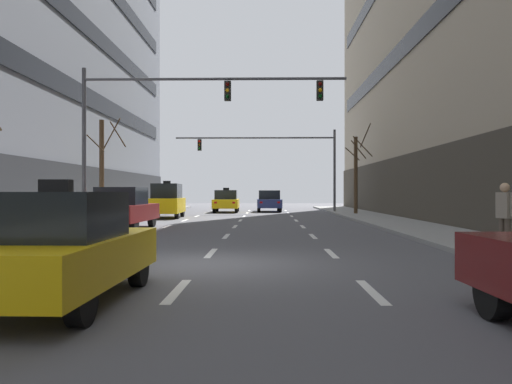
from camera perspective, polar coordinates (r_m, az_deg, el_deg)
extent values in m
plane|color=#515156|center=(11.24, -6.07, -7.93)|extent=(120.00, 120.00, 0.00)
cube|color=silver|center=(13.87, -17.64, -6.40)|extent=(0.16, 2.00, 0.01)
cube|color=silver|center=(18.65, -12.68, -4.76)|extent=(0.16, 2.00, 0.01)
cube|color=silver|center=(23.52, -9.77, -3.77)|extent=(0.16, 2.00, 0.01)
cube|color=silver|center=(28.44, -7.87, -3.12)|extent=(0.16, 2.00, 0.01)
cube|color=silver|center=(33.38, -6.53, -2.65)|extent=(0.16, 2.00, 0.01)
cube|color=silver|center=(38.34, -5.54, -2.31)|extent=(0.16, 2.00, 0.01)
cube|color=silver|center=(43.30, -4.77, -2.05)|extent=(0.16, 2.00, 0.01)
cube|color=silver|center=(8.31, -8.70, -10.72)|extent=(0.16, 2.00, 0.01)
cube|color=silver|center=(13.21, -4.98, -6.72)|extent=(0.16, 2.00, 0.01)
cube|color=silver|center=(18.17, -3.30, -4.88)|extent=(0.16, 2.00, 0.01)
cube|color=silver|center=(23.14, -2.35, -3.83)|extent=(0.16, 2.00, 0.01)
cube|color=silver|center=(28.13, -1.74, -3.15)|extent=(0.16, 2.00, 0.01)
cube|color=silver|center=(33.11, -1.31, -2.68)|extent=(0.16, 2.00, 0.01)
cube|color=silver|center=(38.11, -0.99, -2.32)|extent=(0.16, 2.00, 0.01)
cube|color=silver|center=(43.10, -0.75, -2.05)|extent=(0.16, 2.00, 0.01)
cube|color=silver|center=(8.36, 12.66, -10.66)|extent=(0.16, 2.00, 0.01)
cube|color=silver|center=(13.24, 8.29, -6.71)|extent=(0.16, 2.00, 0.01)
cube|color=silver|center=(18.19, 6.31, -4.88)|extent=(0.16, 2.00, 0.01)
cube|color=silver|center=(23.16, 5.18, -3.83)|extent=(0.16, 2.00, 0.01)
cube|color=silver|center=(28.14, 4.46, -3.15)|extent=(0.16, 2.00, 0.01)
cube|color=silver|center=(33.13, 3.95, -2.67)|extent=(0.16, 2.00, 0.01)
cube|color=silver|center=(38.12, 3.57, -2.32)|extent=(0.16, 2.00, 0.01)
cube|color=silver|center=(43.11, 3.29, -2.05)|extent=(0.16, 2.00, 0.01)
cylinder|color=black|center=(23.89, -15.37, -2.88)|extent=(0.25, 0.70, 0.70)
cylinder|color=black|center=(23.43, -11.42, -2.94)|extent=(0.25, 0.70, 0.70)
cylinder|color=black|center=(21.20, -17.75, -3.25)|extent=(0.25, 0.70, 0.70)
cylinder|color=black|center=(20.67, -13.33, -3.33)|extent=(0.25, 0.70, 0.70)
cube|color=maroon|center=(22.26, -14.42, -2.22)|extent=(2.06, 4.70, 0.68)
cube|color=black|center=(22.04, -14.58, -0.43)|extent=(1.74, 2.05, 0.72)
cube|color=white|center=(24.64, -14.39, -1.73)|extent=(0.21, 0.09, 0.15)
cube|color=red|center=(20.31, -18.15, -2.10)|extent=(0.21, 0.09, 0.15)
cube|color=white|center=(24.28, -11.31, -1.76)|extent=(0.21, 0.09, 0.15)
cube|color=red|center=(19.87, -14.47, -2.15)|extent=(0.21, 0.09, 0.15)
cylinder|color=black|center=(41.07, -4.34, -1.69)|extent=(0.24, 0.68, 0.68)
cylinder|color=black|center=(40.99, -2.05, -1.69)|extent=(0.24, 0.68, 0.68)
cylinder|color=black|center=(38.32, -4.64, -1.81)|extent=(0.24, 0.68, 0.68)
cylinder|color=black|center=(38.23, -2.19, -1.82)|extent=(0.24, 0.68, 0.68)
cube|color=yellow|center=(39.64, -3.30, -1.28)|extent=(1.98, 4.54, 0.65)
cube|color=black|center=(39.42, -3.32, -0.30)|extent=(1.68, 1.98, 0.70)
cube|color=white|center=(41.88, -4.03, -1.05)|extent=(0.21, 0.09, 0.14)
cube|color=red|center=(37.47, -4.49, -1.18)|extent=(0.21, 0.09, 0.14)
cube|color=white|center=(41.81, -2.23, -1.05)|extent=(0.21, 0.09, 0.14)
cube|color=red|center=(37.39, -2.48, -1.18)|extent=(0.21, 0.09, 0.14)
cube|color=black|center=(39.42, -3.32, 0.34)|extent=(0.45, 0.21, 0.18)
cylinder|color=black|center=(9.26, -21.97, -7.69)|extent=(0.22, 0.62, 0.62)
cylinder|color=black|center=(8.77, -12.84, -8.13)|extent=(0.22, 0.62, 0.62)
cylinder|color=black|center=(6.38, -18.77, -11.21)|extent=(0.22, 0.62, 0.62)
cube|color=yellow|center=(7.77, -20.67, -6.94)|extent=(1.79, 4.16, 0.60)
cube|color=black|center=(7.55, -21.22, -2.42)|extent=(1.53, 1.81, 0.64)
cube|color=white|center=(9.86, -19.39, -4.85)|extent=(0.19, 0.08, 0.13)
cube|color=white|center=(9.49, -12.53, -5.04)|extent=(0.19, 0.08, 0.13)
cube|color=red|center=(5.68, -22.91, -8.45)|extent=(0.19, 0.08, 0.13)
cube|color=black|center=(7.54, -21.22, 0.66)|extent=(0.42, 0.19, 0.17)
cylinder|color=black|center=(32.81, -10.80, -2.15)|extent=(0.24, 0.64, 0.63)
cylinder|color=black|center=(32.59, -8.13, -2.17)|extent=(0.24, 0.64, 0.63)
cylinder|color=black|center=(30.25, -11.62, -2.34)|extent=(0.24, 0.64, 0.63)
cylinder|color=black|center=(30.02, -8.73, -2.35)|extent=(0.24, 0.64, 0.63)
cube|color=yellow|center=(31.39, -9.81, -1.46)|extent=(1.94, 4.30, 0.86)
cube|color=black|center=(31.38, -9.81, 0.12)|extent=(1.64, 2.56, 0.86)
cube|color=white|center=(33.53, -10.33, -1.11)|extent=(0.20, 0.08, 0.13)
cube|color=red|center=(29.44, -11.60, -1.26)|extent=(0.20, 0.08, 0.13)
cube|color=white|center=(33.36, -8.23, -1.12)|extent=(0.20, 0.08, 0.13)
cube|color=red|center=(29.25, -9.22, -1.27)|extent=(0.20, 0.08, 0.13)
cube|color=black|center=(31.39, -9.81, 1.06)|extent=(0.43, 0.21, 0.17)
cylinder|color=black|center=(42.00, 0.29, -1.66)|extent=(0.24, 0.67, 0.67)
cylinder|color=black|center=(42.05, 2.50, -1.66)|extent=(0.24, 0.67, 0.67)
cylinder|color=black|center=(39.26, 0.33, -1.77)|extent=(0.24, 0.67, 0.67)
cylinder|color=black|center=(39.31, 2.69, -1.77)|extent=(0.24, 0.67, 0.67)
cube|color=navy|center=(40.64, 1.45, -1.26)|extent=(1.97, 4.50, 0.65)
cube|color=black|center=(40.43, 1.46, -0.31)|extent=(1.67, 1.96, 0.69)
cube|color=white|center=(42.81, 0.49, -1.04)|extent=(0.20, 0.09, 0.14)
cube|color=red|center=(38.43, 0.57, -1.16)|extent=(0.20, 0.09, 0.14)
cube|color=white|center=(42.85, 2.24, -1.04)|extent=(0.20, 0.09, 0.14)
cube|color=red|center=(38.47, 2.52, -1.16)|extent=(0.20, 0.09, 0.14)
cylinder|color=black|center=(7.00, 24.74, -9.95)|extent=(0.25, 0.69, 0.68)
cube|color=white|center=(7.76, 23.16, -5.65)|extent=(0.21, 0.09, 0.14)
cylinder|color=#4C4C51|center=(23.57, -18.46, 4.81)|extent=(0.18, 0.18, 6.77)
cylinder|color=#4C4C51|center=(22.77, -4.60, 12.33)|extent=(11.31, 0.12, 0.12)
cube|color=black|center=(22.61, -3.15, 11.07)|extent=(0.28, 0.24, 0.84)
sphere|color=#4B0704|center=(22.53, -3.17, 11.79)|extent=(0.17, 0.17, 0.17)
sphere|color=orange|center=(22.48, -3.17, 11.14)|extent=(0.17, 0.17, 0.17)
sphere|color=#073E10|center=(22.43, -3.17, 10.49)|extent=(0.17, 0.17, 0.17)
cube|color=black|center=(22.67, 7.07, 11.04)|extent=(0.28, 0.24, 0.84)
sphere|color=#4B0704|center=(22.59, 7.11, 11.76)|extent=(0.17, 0.17, 0.17)
sphere|color=orange|center=(22.54, 7.11, 11.11)|extent=(0.17, 0.17, 0.17)
sphere|color=#073E10|center=(22.49, 7.11, 10.46)|extent=(0.17, 0.17, 0.17)
cylinder|color=#4C4C51|center=(38.62, 8.67, 2.38)|extent=(0.18, 0.18, 6.03)
cylinder|color=#4C4C51|center=(38.47, -0.11, 6.00)|extent=(11.78, 0.12, 0.12)
cube|color=black|center=(38.73, -6.25, 5.19)|extent=(0.28, 0.24, 0.84)
sphere|color=red|center=(38.61, -6.27, 5.59)|extent=(0.17, 0.17, 0.17)
sphere|color=#523505|center=(38.59, -6.27, 5.21)|extent=(0.17, 0.17, 0.17)
sphere|color=#073E10|center=(38.57, -6.27, 4.82)|extent=(0.17, 0.17, 0.17)
cylinder|color=#4C3823|center=(34.60, 10.95, 1.85)|extent=(0.25, 0.25, 5.05)
cylinder|color=#42301E|center=(34.11, 11.72, 4.95)|extent=(1.42, 0.77, 1.28)
cylinder|color=#42301E|center=(34.23, 10.59, 4.16)|extent=(0.89, 0.66, 0.91)
cylinder|color=#42301E|center=(34.23, 11.26, 4.62)|extent=(1.05, 0.28, 1.21)
cylinder|color=#42301E|center=(35.11, 11.98, 6.12)|extent=(0.50, 1.42, 1.48)
cylinder|color=#4C3823|center=(28.52, -16.67, 2.42)|extent=(0.25, 0.25, 5.23)
cylinder|color=#42301E|center=(29.09, -15.65, 6.18)|extent=(1.21, 0.81, 1.65)
cylinder|color=#42301E|center=(28.26, -14.97, 6.13)|extent=(0.35, 1.89, 1.16)
cylinder|color=#42301E|center=(28.19, -17.32, 5.17)|extent=(1.07, 0.43, 0.94)
cylinder|color=brown|center=(12.90, 25.52, -4.44)|extent=(0.13, 0.13, 0.82)
cylinder|color=brown|center=(12.77, 26.03, -4.49)|extent=(0.13, 0.13, 0.82)
cube|color=gray|center=(12.80, 25.77, -1.33)|extent=(0.29, 0.38, 0.58)
sphere|color=#D8AD84|center=(12.80, 25.77, 0.45)|extent=(0.21, 0.21, 0.21)
cylinder|color=gray|center=(12.96, 25.12, -1.19)|extent=(0.09, 0.09, 0.52)
cylinder|color=gray|center=(12.64, 26.45, -1.22)|extent=(0.09, 0.09, 0.52)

